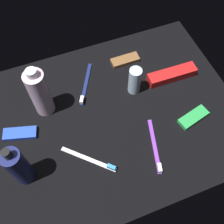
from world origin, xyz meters
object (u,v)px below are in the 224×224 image
deodorant_stick (135,81)px  snack_bar_blue (20,133)px  bodywash_bottle (40,93)px  toothpaste_box_red (172,75)px  toothbrush_purple (155,148)px  toothbrush_white (92,160)px  snack_bar_brown (125,60)px  toothbrush_navy (85,86)px  lotion_bottle (18,167)px  snack_bar_green (193,117)px

deodorant_stick → snack_bar_blue: 40.64cm
bodywash_bottle → toothpaste_box_red: (-45.01, 3.58, -7.66)cm
toothbrush_purple → toothbrush_white: same height
snack_bar_brown → toothbrush_navy: bearing=17.8°
toothpaste_box_red → snack_bar_blue: size_ratio=1.69×
bodywash_bottle → toothbrush_navy: size_ratio=1.22×
toothpaste_box_red → snack_bar_brown: size_ratio=1.69×
snack_bar_blue → lotion_bottle: bearing=101.7°
bodywash_bottle → snack_bar_brown: size_ratio=1.93×
toothbrush_navy → toothbrush_white: bearing=75.8°
lotion_bottle → snack_bar_brown: (-43.32, -29.63, -7.58)cm
toothbrush_navy → toothbrush_purple: bearing=112.9°
snack_bar_blue → snack_bar_brown: 45.19cm
deodorant_stick → bodywash_bottle: bearing=-6.8°
toothbrush_purple → toothbrush_white: 19.69cm
toothbrush_purple → toothpaste_box_red: bearing=-127.1°
snack_bar_green → snack_bar_blue: bearing=-28.7°
snack_bar_green → bodywash_bottle: bearing=-39.2°
lotion_bottle → bodywash_bottle: size_ratio=0.94×
toothbrush_navy → snack_bar_green: bearing=139.6°
lotion_bottle → snack_bar_blue: size_ratio=1.82×
toothbrush_white → snack_bar_brown: (-24.08, -32.16, 0.14)cm
toothbrush_white → toothbrush_navy: 27.37cm
bodywash_bottle → snack_bar_blue: bodywash_bottle is taller
bodywash_bottle → toothbrush_white: bearing=110.0°
snack_bar_blue → toothpaste_box_red: bearing=-161.1°
deodorant_stick → toothbrush_purple: bearing=83.4°
snack_bar_green → snack_bar_blue: size_ratio=1.00×
lotion_bottle → toothbrush_white: size_ratio=1.36×
deodorant_stick → snack_bar_brown: bearing=-99.1°
snack_bar_blue → toothbrush_white: bearing=153.9°
bodywash_bottle → snack_bar_brown: 34.78cm
toothbrush_purple → snack_bar_brown: size_ratio=1.70×
deodorant_stick → toothbrush_white: (22.01, 19.31, -4.70)cm
toothbrush_white → snack_bar_blue: 24.53cm
toothbrush_navy → toothpaste_box_red: toothpaste_box_red is taller
deodorant_stick → toothpaste_box_red: size_ratio=0.60×
lotion_bottle → toothbrush_purple: (-38.62, 5.99, -7.72)cm
lotion_bottle → toothpaste_box_red: (-55.89, -16.83, -6.73)cm
lotion_bottle → toothbrush_white: bearing=172.5°
lotion_bottle → bodywash_bottle: bearing=-118.1°
bodywash_bottle → snack_bar_brown: bearing=-164.1°
deodorant_stick → snack_bar_brown: 13.79cm
toothbrush_white → lotion_bottle: bearing=-7.5°
bodywash_bottle → toothpaste_box_red: bearing=175.5°
lotion_bottle → snack_bar_blue: (-0.98, -13.85, -7.58)cm
bodywash_bottle → deodorant_stick: (-30.37, 3.63, -3.94)cm
toothpaste_box_red → snack_bar_green: 17.53cm
deodorant_stick → snack_bar_brown: (-2.06, -12.85, -4.56)cm
snack_bar_green → deodorant_stick: bearing=-65.6°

